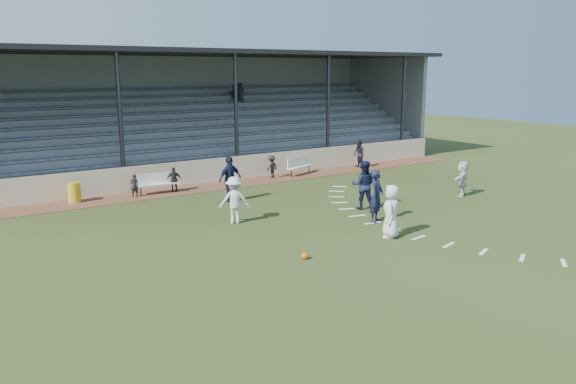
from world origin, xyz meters
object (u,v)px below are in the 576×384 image
at_px(player_white_lead, 391,211).
at_px(player_navy_lead, 376,196).
at_px(bench_right, 299,164).
at_px(football, 305,256).
at_px(trash_bin, 74,192).
at_px(bench_left, 158,181).
at_px(official, 359,154).

distance_m(player_white_lead, player_navy_lead, 2.01).
bearing_deg(bench_right, football, -145.36).
xyz_separation_m(bench_right, football, (-7.92, -11.48, -0.48)).
height_order(trash_bin, player_navy_lead, player_navy_lead).
bearing_deg(bench_right, trash_bin, 158.92).
bearing_deg(football, trash_bin, 108.55).
relative_size(bench_right, player_white_lead, 1.10).
distance_m(bench_left, official, 12.21).
bearing_deg(player_white_lead, official, -167.37).
xyz_separation_m(football, player_white_lead, (3.76, 0.20, 0.81)).
height_order(bench_right, football, bench_right).
height_order(trash_bin, player_white_lead, player_white_lead).
distance_m(trash_bin, official, 15.86).
xyz_separation_m(bench_right, player_navy_lead, (-3.21, -9.52, 0.41)).
distance_m(trash_bin, player_navy_lead, 12.89).
distance_m(bench_left, player_white_lead, 11.75).
bearing_deg(player_navy_lead, football, 174.37).
distance_m(bench_left, player_navy_lead, 10.53).
bearing_deg(football, player_navy_lead, 22.55).
relative_size(trash_bin, official, 0.53).
xyz_separation_m(trash_bin, official, (15.85, -0.33, 0.38)).
bearing_deg(bench_right, player_white_lead, -131.02).
height_order(trash_bin, official, official).
xyz_separation_m(player_navy_lead, official, (7.26, 9.26, -0.17)).
height_order(trash_bin, football, trash_bin).
xyz_separation_m(bench_left, football, (0.23, -11.24, -0.48)).
relative_size(player_white_lead, official, 1.14).
distance_m(bench_right, trash_bin, 11.80).
bearing_deg(player_white_lead, bench_right, -150.92).
xyz_separation_m(bench_right, player_white_lead, (-4.17, -11.29, 0.33)).
bearing_deg(bench_right, player_navy_lead, -129.39).
height_order(bench_right, trash_bin, bench_right).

